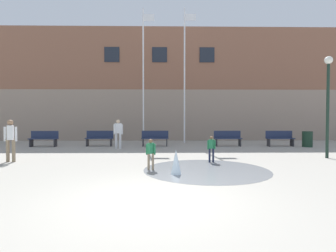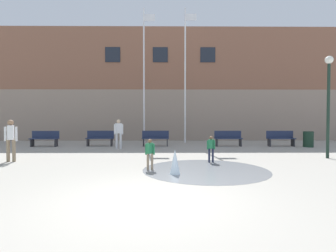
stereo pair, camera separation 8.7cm
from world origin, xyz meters
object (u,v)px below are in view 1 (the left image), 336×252
at_px(child_in_fountain, 211,147).
at_px(lamp_post_right_lane, 328,92).
at_px(park_bench_far_left, 44,138).
at_px(trash_can, 307,139).
at_px(flagpole_left, 144,72).
at_px(adult_near_bench, 118,132).
at_px(flagpole_right, 185,72).
at_px(park_bench_far_right, 280,138).
at_px(park_bench_near_trashcan, 228,138).
at_px(child_running, 151,152).
at_px(park_bench_center, 100,138).
at_px(park_bench_under_right_flagpole, 155,138).
at_px(teen_by_trashcan, 10,137).

height_order(child_in_fountain, lamp_post_right_lane, lamp_post_right_lane).
distance_m(park_bench_far_left, trash_can, 15.31).
bearing_deg(flagpole_left, adult_near_bench, -108.52).
bearing_deg(flagpole_right, adult_near_bench, -139.01).
relative_size(park_bench_far_right, child_in_fountain, 1.62).
distance_m(flagpole_right, trash_can, 8.55).
relative_size(park_bench_near_trashcan, flagpole_left, 0.18).
xyz_separation_m(child_in_fountain, lamp_post_right_lane, (4.99, 0.98, 2.14)).
bearing_deg(child_running, trash_can, -13.87).
height_order(park_bench_center, park_bench_under_right_flagpole, same).
distance_m(park_bench_far_right, trash_can, 1.47).
bearing_deg(park_bench_under_right_flagpole, child_running, -89.17).
bearing_deg(trash_can, child_in_fountain, -141.35).
distance_m(park_bench_near_trashcan, park_bench_far_right, 3.09).
xyz_separation_m(park_bench_under_right_flagpole, child_in_fountain, (2.30, -5.82, 0.10)).
distance_m(teen_by_trashcan, lamp_post_right_lane, 12.71).
bearing_deg(park_bench_near_trashcan, teen_by_trashcan, -150.16).
bearing_deg(trash_can, park_bench_under_right_flagpole, 176.03).
bearing_deg(trash_can, flagpole_right, 158.65).
xyz_separation_m(park_bench_near_trashcan, flagpole_right, (-2.37, 2.19, 4.29)).
distance_m(park_bench_near_trashcan, flagpole_left, 7.03).
relative_size(park_bench_far_left, flagpole_right, 0.18).
height_order(park_bench_far_left, trash_can, park_bench_far_left).
xyz_separation_m(child_running, flagpole_right, (1.84, 9.28, 4.19)).
distance_m(park_bench_center, child_running, 8.03).
height_order(child_in_fountain, flagpole_left, flagpole_left).
distance_m(park_bench_far_right, teen_by_trashcan, 13.79).
bearing_deg(flagpole_left, flagpole_right, -0.00).
distance_m(adult_near_bench, flagpole_left, 5.23).
distance_m(park_bench_center, teen_by_trashcan, 6.01).
relative_size(park_bench_under_right_flagpole, teen_by_trashcan, 1.01).
relative_size(park_bench_far_right, adult_near_bench, 1.01).
distance_m(park_bench_under_right_flagpole, park_bench_near_trashcan, 4.32).
bearing_deg(lamp_post_right_lane, park_bench_center, 155.19).
xyz_separation_m(park_bench_far_left, adult_near_bench, (4.54, -1.14, 0.45)).
bearing_deg(park_bench_far_left, park_bench_center, 4.26).
xyz_separation_m(park_bench_far_right, adult_near_bench, (-9.36, -1.15, 0.45)).
relative_size(park_bench_near_trashcan, trash_can, 1.78).
relative_size(park_bench_near_trashcan, lamp_post_right_lane, 0.38).
relative_size(park_bench_center, lamp_post_right_lane, 0.38).
bearing_deg(lamp_post_right_lane, flagpole_left, 139.59).
distance_m(park_bench_near_trashcan, adult_near_bench, 6.40).
relative_size(teen_by_trashcan, lamp_post_right_lane, 0.38).
distance_m(park_bench_far_left, adult_near_bench, 4.70).
relative_size(park_bench_near_trashcan, flagpole_right, 0.18).
bearing_deg(child_running, adult_near_bench, 58.24).
bearing_deg(park_bench_near_trashcan, park_bench_center, 178.68).
bearing_deg(flagpole_left, child_in_fountain, -68.41).
height_order(teen_by_trashcan, adult_near_bench, same).
height_order(lamp_post_right_lane, trash_can, lamp_post_right_lane).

